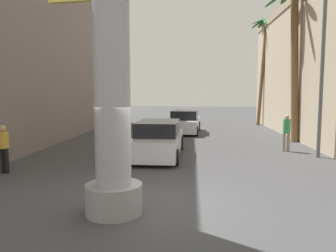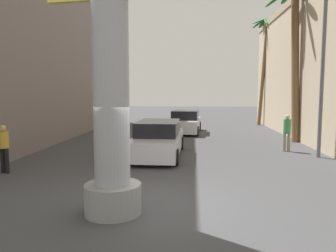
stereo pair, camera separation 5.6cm
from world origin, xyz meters
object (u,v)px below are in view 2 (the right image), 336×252
(car_far, at_px, (185,122))
(pedestrian_curb_left, at_px, (4,145))
(car_lead, at_px, (158,140))
(palm_tree_far_right, at_px, (264,56))
(pedestrian_mid_right, at_px, (287,130))
(palm_tree_mid_right, at_px, (295,48))
(street_lamp, at_px, (316,46))

(car_far, bearing_deg, pedestrian_curb_left, -117.13)
(car_lead, height_order, palm_tree_far_right, palm_tree_far_right)
(palm_tree_far_right, bearing_deg, pedestrian_mid_right, -96.56)
(car_lead, bearing_deg, pedestrian_mid_right, 14.99)
(palm_tree_far_right, xyz_separation_m, palm_tree_mid_right, (-0.23, -9.25, -0.57))
(pedestrian_curb_left, distance_m, pedestrian_mid_right, 12.11)
(street_lamp, distance_m, palm_tree_mid_right, 4.75)
(palm_tree_mid_right, distance_m, pedestrian_mid_right, 5.52)
(car_far, relative_size, pedestrian_curb_left, 2.73)
(car_far, height_order, pedestrian_curb_left, pedestrian_curb_left)
(pedestrian_mid_right, bearing_deg, palm_tree_far_right, 83.44)
(street_lamp, bearing_deg, palm_tree_far_right, 86.84)
(car_far, distance_m, pedestrian_curb_left, 13.23)
(palm_tree_mid_right, bearing_deg, car_lead, -145.57)
(car_far, relative_size, palm_tree_mid_right, 0.53)
(street_lamp, relative_size, car_lead, 1.56)
(street_lamp, height_order, palm_tree_far_right, palm_tree_far_right)
(car_lead, bearing_deg, street_lamp, 2.04)
(pedestrian_curb_left, bearing_deg, palm_tree_far_right, 54.75)
(car_lead, height_order, car_far, same)
(palm_tree_mid_right, relative_size, pedestrian_curb_left, 5.12)
(palm_tree_far_right, relative_size, pedestrian_mid_right, 5.07)
(palm_tree_far_right, relative_size, pedestrian_curb_left, 5.29)
(street_lamp, height_order, pedestrian_curb_left, street_lamp)
(palm_tree_mid_right, bearing_deg, pedestrian_curb_left, -145.58)
(car_lead, relative_size, palm_tree_mid_right, 0.59)
(car_lead, height_order, pedestrian_curb_left, pedestrian_curb_left)
(car_far, xyz_separation_m, palm_tree_far_right, (6.42, 5.85, 5.10))
(car_far, xyz_separation_m, palm_tree_mid_right, (6.19, -3.40, 4.53))
(pedestrian_curb_left, bearing_deg, pedestrian_mid_right, 24.64)
(car_lead, height_order, palm_tree_mid_right, palm_tree_mid_right)
(palm_tree_mid_right, xyz_separation_m, pedestrian_curb_left, (-12.22, -8.38, -4.28))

